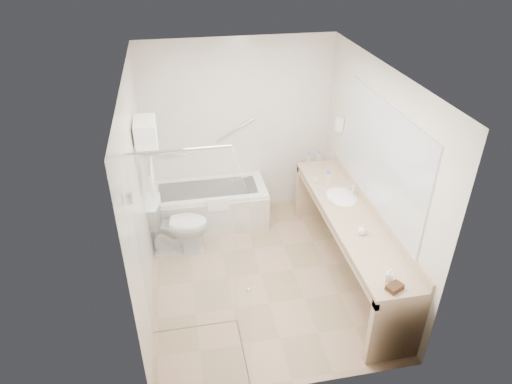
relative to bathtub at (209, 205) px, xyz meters
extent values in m
plane|color=tan|center=(0.50, -1.24, -0.28)|extent=(3.20, 3.20, 0.00)
cube|color=white|center=(0.50, -1.24, 2.22)|extent=(2.60, 3.20, 0.10)
cube|color=beige|center=(0.50, 0.36, 0.97)|extent=(2.60, 0.10, 2.50)
cube|color=beige|center=(0.50, -2.84, 0.97)|extent=(2.60, 0.10, 2.50)
cube|color=beige|center=(-0.80, -1.24, 0.97)|extent=(0.10, 3.20, 2.50)
cube|color=beige|center=(1.80, -1.24, 0.97)|extent=(0.10, 3.20, 2.50)
cube|color=white|center=(0.00, 0.01, 0.00)|extent=(1.60, 0.70, 0.55)
cube|color=beige|center=(0.00, -0.35, -0.03)|extent=(1.60, 0.02, 0.50)
cube|color=white|center=(0.10, -0.34, 0.22)|extent=(0.28, 0.06, 0.18)
cylinder|color=silver|center=(-0.45, 0.32, 0.67)|extent=(0.40, 0.03, 0.03)
cylinder|color=silver|center=(0.45, 0.32, 0.97)|extent=(0.53, 0.03, 0.33)
cube|color=silver|center=(-0.35, -1.94, 0.77)|extent=(0.90, 0.01, 2.10)
cube|color=silver|center=(0.10, -2.39, 0.77)|extent=(0.02, 0.90, 2.10)
cylinder|color=silver|center=(-0.35, -1.94, 1.82)|extent=(0.90, 0.02, 0.02)
sphere|color=silver|center=(0.13, -2.54, 0.72)|extent=(0.05, 0.05, 0.05)
cylinder|color=silver|center=(-0.75, -2.39, 1.67)|extent=(0.04, 0.10, 0.10)
cube|color=silver|center=(-0.67, -0.89, 1.42)|extent=(0.24, 0.55, 0.02)
cylinder|color=silver|center=(-0.67, -0.89, 1.20)|extent=(0.02, 0.55, 0.02)
cube|color=white|center=(-0.67, -0.89, 1.04)|extent=(0.03, 0.42, 0.32)
cube|color=white|center=(-0.67, -0.89, 1.48)|extent=(0.22, 0.40, 0.08)
cube|color=white|center=(-0.67, -0.89, 1.57)|extent=(0.22, 0.40, 0.08)
cube|color=white|center=(-0.67, -0.89, 1.65)|extent=(0.22, 0.40, 0.08)
cube|color=#CCAC88|center=(1.52, -1.39, 0.55)|extent=(0.55, 2.70, 0.05)
cube|color=#CCAC88|center=(1.78, -1.39, 0.62)|extent=(0.03, 2.70, 0.10)
cube|color=#CCAC88|center=(1.27, -1.39, 0.49)|extent=(0.04, 2.70, 0.08)
cube|color=#CCAC88|center=(1.52, -2.70, 0.12)|extent=(0.55, 0.08, 0.80)
cube|color=#CCAC88|center=(1.52, -0.08, 0.12)|extent=(0.55, 0.08, 0.80)
ellipsoid|color=white|center=(1.55, -0.99, 0.54)|extent=(0.40, 0.52, 0.14)
cylinder|color=silver|center=(1.70, -0.99, 0.65)|extent=(0.03, 0.03, 0.14)
cube|color=#B7BDC5|center=(1.79, -1.39, 1.27)|extent=(0.02, 2.00, 1.20)
cube|color=white|center=(1.75, -0.19, 1.17)|extent=(0.08, 0.10, 0.18)
imported|color=white|center=(-0.45, -0.57, 0.11)|extent=(0.84, 0.53, 0.77)
cube|color=#412817|center=(1.47, -2.62, 0.60)|extent=(0.18, 0.16, 0.05)
imported|color=white|center=(1.46, -2.50, 0.61)|extent=(0.11, 0.15, 0.06)
imported|color=white|center=(1.50, -1.76, 0.62)|extent=(0.13, 0.15, 0.09)
cylinder|color=silver|center=(1.38, -0.14, 0.66)|extent=(0.06, 0.06, 0.17)
cylinder|color=blue|center=(1.38, -0.14, 0.75)|extent=(0.03, 0.03, 0.02)
cylinder|color=silver|center=(1.46, -0.72, 0.67)|extent=(0.06, 0.06, 0.18)
cylinder|color=blue|center=(1.46, -0.72, 0.77)|extent=(0.03, 0.03, 0.03)
cylinder|color=silver|center=(1.52, -0.14, 0.66)|extent=(0.06, 0.06, 0.18)
cylinder|color=blue|center=(1.52, -0.14, 0.76)|extent=(0.03, 0.03, 0.03)
cylinder|color=silver|center=(1.33, -0.63, 0.61)|extent=(0.07, 0.07, 0.08)
cylinder|color=silver|center=(1.36, -1.14, 0.61)|extent=(0.07, 0.07, 0.08)
camera|label=1|loc=(-0.35, -5.44, 3.50)|focal=32.00mm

